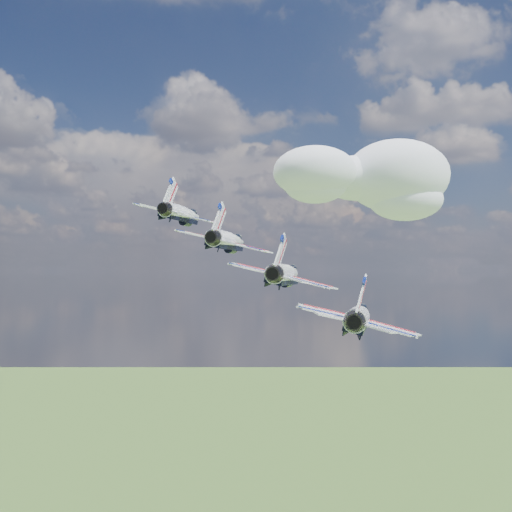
% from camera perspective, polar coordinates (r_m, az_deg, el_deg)
% --- Properties ---
extents(cloud_far, '(62.68, 49.25, 24.63)m').
position_cam_1_polar(cloud_far, '(253.17, 9.00, 5.88)').
color(cloud_far, white).
extents(jet_0, '(12.17, 15.92, 6.73)m').
position_cam_1_polar(jet_0, '(81.12, -6.49, 3.74)').
color(jet_0, white).
extents(jet_1, '(12.17, 15.92, 6.73)m').
position_cam_1_polar(jet_1, '(72.57, -2.41, 1.39)').
color(jet_1, white).
extents(jet_2, '(12.17, 15.92, 6.73)m').
position_cam_1_polar(jet_2, '(64.65, 2.70, -1.57)').
color(jet_2, silver).
extents(jet_3, '(12.17, 15.92, 6.73)m').
position_cam_1_polar(jet_3, '(57.59, 9.18, -5.28)').
color(jet_3, white).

